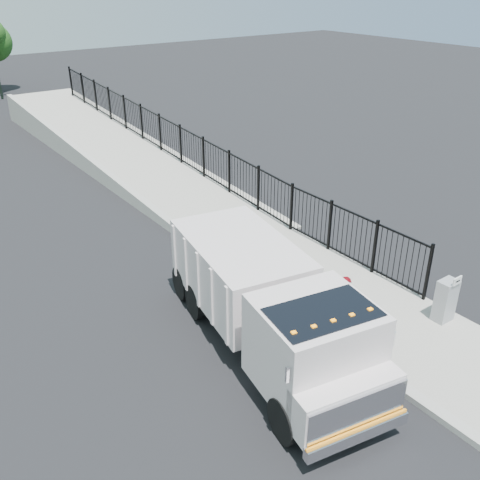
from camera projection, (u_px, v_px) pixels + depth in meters
ground at (289, 312)px, 15.52m from camera, size 120.00×120.00×0.00m
sidewalk at (387, 320)px, 15.07m from camera, size 3.55×12.00×0.12m
curb at (339, 344)px, 14.04m from camera, size 0.30×12.00×0.16m
ramp at (120, 159)px, 28.16m from camera, size 3.95×24.06×3.19m
iron_fence at (181, 157)px, 25.63m from camera, size 0.10×28.00×1.80m
truck at (270, 304)px, 13.21m from camera, size 3.81×8.03×2.64m
worker at (344, 303)px, 14.26m from camera, size 0.49×0.66×1.63m
utility_cabinet at (445, 300)px, 14.70m from camera, size 0.55×0.40×1.25m
arrow_sign at (457, 281)px, 14.21m from camera, size 0.35×0.04×0.22m
debris at (309, 286)px, 16.50m from camera, size 0.35×0.35×0.09m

